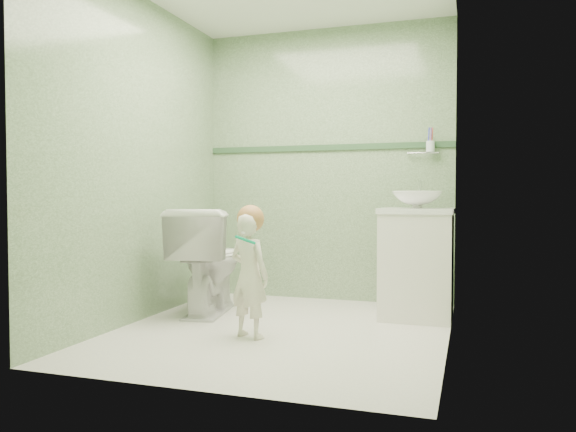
% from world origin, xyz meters
% --- Properties ---
extents(ground, '(2.50, 2.50, 0.00)m').
position_xyz_m(ground, '(0.00, 0.00, 0.00)').
color(ground, beige).
rests_on(ground, ground).
extents(room_shell, '(2.50, 2.54, 2.40)m').
position_xyz_m(room_shell, '(0.00, 0.00, 1.20)').
color(room_shell, gray).
rests_on(room_shell, ground).
extents(trim_stripe, '(2.20, 0.02, 0.05)m').
position_xyz_m(trim_stripe, '(0.00, 1.24, 1.35)').
color(trim_stripe, '#315333').
rests_on(trim_stripe, room_shell).
extents(vanity, '(0.52, 0.50, 0.80)m').
position_xyz_m(vanity, '(0.84, 0.70, 0.40)').
color(vanity, white).
rests_on(vanity, ground).
extents(counter, '(0.54, 0.52, 0.04)m').
position_xyz_m(counter, '(0.84, 0.70, 0.81)').
color(counter, white).
rests_on(counter, vanity).
extents(basin, '(0.37, 0.37, 0.13)m').
position_xyz_m(basin, '(0.84, 0.70, 0.89)').
color(basin, white).
rests_on(basin, counter).
extents(faucet, '(0.03, 0.13, 0.18)m').
position_xyz_m(faucet, '(0.84, 0.89, 0.97)').
color(faucet, silver).
rests_on(faucet, counter).
extents(cup_holder, '(0.26, 0.07, 0.21)m').
position_xyz_m(cup_holder, '(0.89, 1.18, 1.33)').
color(cup_holder, silver).
rests_on(cup_holder, room_shell).
extents(toilet, '(0.59, 0.87, 0.82)m').
position_xyz_m(toilet, '(-0.74, 0.38, 0.41)').
color(toilet, white).
rests_on(toilet, ground).
extents(toddler, '(0.34, 0.28, 0.81)m').
position_xyz_m(toddler, '(-0.14, -0.23, 0.40)').
color(toddler, white).
rests_on(toddler, ground).
extents(hair_cap, '(0.18, 0.18, 0.18)m').
position_xyz_m(hair_cap, '(-0.14, -0.21, 0.77)').
color(hair_cap, '#AF7540').
rests_on(hair_cap, toddler).
extents(teal_toothbrush, '(0.11, 0.14, 0.08)m').
position_xyz_m(teal_toothbrush, '(-0.11, -0.38, 0.65)').
color(teal_toothbrush, '#029C68').
rests_on(teal_toothbrush, toddler).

